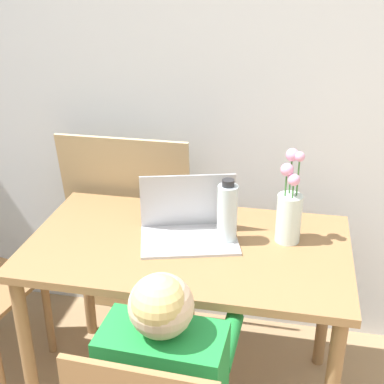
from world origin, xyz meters
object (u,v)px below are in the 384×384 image
Objects in this scene: person_seated at (169,377)px; laptop at (189,224)px; flower_vase at (289,209)px; water_bottle at (227,213)px.

person_seated is 2.44× the size of laptop.
laptop is 0.37m from flower_vase.
water_bottle reaches higher than laptop.
person_seated is 2.80× the size of flower_vase.
flower_vase is (0.36, 0.04, 0.07)m from laptop.
person_seated is 0.76m from flower_vase.
person_seated is 0.65m from water_bottle.
flower_vase is 1.42× the size of water_bottle.
flower_vase is at bearing 13.59° from water_bottle.
flower_vase is 0.23m from water_bottle.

